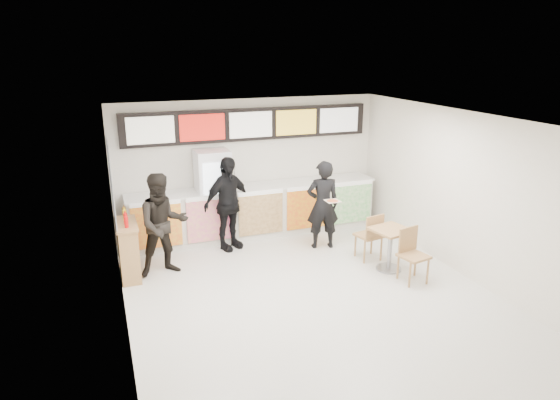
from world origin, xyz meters
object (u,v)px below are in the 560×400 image
customer_mid (228,204)px  service_counter (256,211)px  customer_main (323,205)px  drinks_fridge (214,196)px  condiment_ledge (128,249)px  cafe_table (390,241)px  customer_left (163,225)px

customer_mid → service_counter: bearing=11.3°
customer_main → drinks_fridge: bearing=-18.6°
drinks_fridge → condiment_ledge: size_ratio=1.61×
service_counter → cafe_table: (1.82, -2.61, -0.00)m
service_counter → customer_mid: size_ratio=2.83×
service_counter → customer_main: customer_main is taller
customer_left → condiment_ledge: bearing=166.5°
service_counter → customer_left: (-2.18, -1.31, 0.39)m
customer_mid → condiment_ledge: (-2.05, -0.68, -0.45)m
drinks_fridge → condiment_ledge: drinks_fridge is taller
drinks_fridge → customer_mid: 0.58m
drinks_fridge → customer_mid: drinks_fridge is taller
customer_main → customer_left: (-3.27, -0.15, 0.03)m
customer_mid → condiment_ledge: bearing=174.4°
customer_main → service_counter: bearing=-35.2°
condiment_ledge → customer_mid: bearing=18.3°
customer_main → cafe_table: 1.67m
customer_main → customer_mid: bearing=-6.8°
customer_main → customer_left: customer_left is taller
drinks_fridge → cafe_table: (2.76, -2.63, -0.43)m
cafe_table → condiment_ledge: size_ratio=1.38×
drinks_fridge → service_counter: bearing=-1.0°
customer_left → customer_mid: 1.60m
customer_main → customer_mid: (-1.86, 0.61, 0.05)m
customer_left → customer_mid: size_ratio=0.98×
service_counter → drinks_fridge: size_ratio=2.78×
customer_left → condiment_ledge: 0.77m
customer_left → cafe_table: 4.23m
service_counter → cafe_table: bearing=-55.1°
service_counter → condiment_ledge: (-2.82, -1.22, -0.04)m
customer_main → condiment_ledge: size_ratio=1.50×
drinks_fridge → customer_main: drinks_fridge is taller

